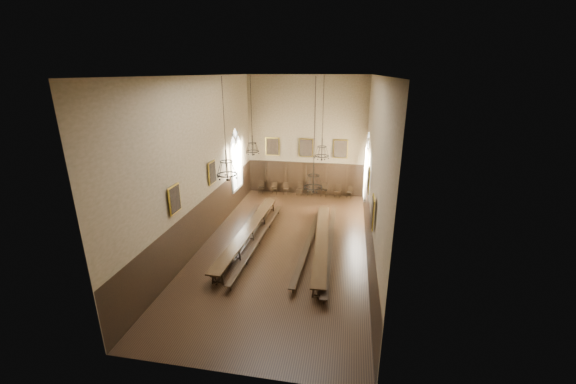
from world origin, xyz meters
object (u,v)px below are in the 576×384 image
(chandelier_back_left, at_px, (252,146))
(chair_3, at_px, (300,191))
(bench_right_inner, at_px, (310,240))
(chair_1, at_px, (275,190))
(table_right, at_px, (322,244))
(bench_left_outer, at_px, (240,235))
(bench_right_outer, at_px, (330,244))
(chair_5, at_px, (324,192))
(chair_6, at_px, (338,193))
(chair_7, at_px, (349,194))
(chandelier_back_right, at_px, (322,151))
(chair_2, at_px, (286,191))
(chandelier_front_right, at_px, (313,180))
(bench_left_inner, at_px, (259,240))
(chair_0, at_px, (261,189))
(chandelier_front_left, at_px, (227,169))
(chair_4, at_px, (310,192))
(table_left, at_px, (249,234))

(chandelier_back_left, bearing_deg, chair_3, 73.20)
(bench_right_inner, height_order, chair_1, chair_1)
(table_right, distance_m, bench_left_outer, 4.77)
(bench_left_outer, distance_m, bench_right_outer, 5.18)
(chair_5, xyz_separation_m, chair_6, (1.05, -0.02, -0.01))
(chair_7, relative_size, chandelier_back_right, 0.20)
(chair_7, height_order, chandelier_back_left, chandelier_back_left)
(chair_2, xyz_separation_m, chandelier_front_right, (3.25, -10.69, 4.25))
(bench_left_inner, height_order, chair_0, chair_0)
(chair_5, height_order, chandelier_front_right, chandelier_front_right)
(chair_2, height_order, chandelier_back_right, chandelier_back_right)
(chair_7, bearing_deg, chandelier_front_left, -102.27)
(chair_4, relative_size, chandelier_front_left, 0.19)
(table_left, relative_size, chair_3, 10.32)
(chair_1, relative_size, chair_4, 1.11)
(bench_left_outer, distance_m, chair_7, 10.35)
(bench_left_inner, bearing_deg, chair_1, 96.66)
(chair_4, bearing_deg, chandelier_back_left, -105.78)
(table_left, distance_m, chandelier_front_left, 5.35)
(bench_right_outer, bearing_deg, table_right, -149.57)
(chair_1, distance_m, chair_3, 2.00)
(bench_right_outer, relative_size, chandelier_front_left, 2.38)
(bench_right_outer, height_order, chair_3, chair_3)
(chandelier_back_right, relative_size, chandelier_front_right, 0.92)
(table_left, height_order, bench_right_inner, table_left)
(chair_5, bearing_deg, chair_7, 9.72)
(chair_0, relative_size, chandelier_front_left, 0.22)
(chair_5, xyz_separation_m, chandelier_back_left, (-3.81, -6.32, 4.76))
(chair_3, xyz_separation_m, chandelier_front_left, (-1.78, -11.11, 4.68))
(bench_right_inner, height_order, chair_0, chair_0)
(chair_3, xyz_separation_m, chair_7, (3.86, 0.02, -0.03))
(bench_left_inner, xyz_separation_m, chair_2, (-0.10, 8.72, -0.01))
(chandelier_front_right, bearing_deg, bench_right_outer, 69.97)
(table_right, xyz_separation_m, chair_0, (-5.58, 8.73, -0.08))
(bench_left_outer, bearing_deg, chair_5, 63.54)
(chair_3, distance_m, chandelier_back_left, 8.14)
(bench_left_outer, height_order, bench_left_inner, bench_left_inner)
(chair_1, height_order, chandelier_back_right, chandelier_back_right)
(chandelier_back_right, bearing_deg, chair_6, 82.11)
(chair_0, distance_m, chandelier_front_right, 12.55)
(table_right, height_order, chair_0, chair_0)
(chandelier_front_left, relative_size, chandelier_front_right, 0.90)
(table_right, bearing_deg, bench_left_inner, 178.28)
(chandelier_front_left, bearing_deg, chandelier_back_right, 52.62)
(chair_0, bearing_deg, chair_1, 6.50)
(chandelier_back_right, bearing_deg, chair_1, 124.86)
(chair_1, relative_size, chandelier_front_left, 0.21)
(bench_left_inner, bearing_deg, chair_3, 83.52)
(chandelier_back_left, distance_m, chandelier_front_left, 4.80)
(chair_0, distance_m, chandelier_back_left, 7.93)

